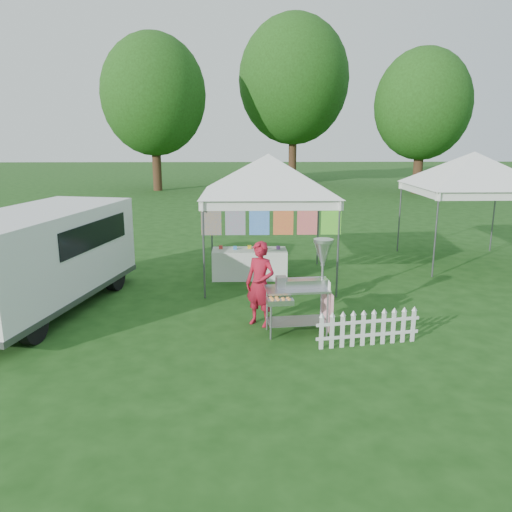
{
  "coord_description": "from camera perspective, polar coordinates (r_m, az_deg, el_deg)",
  "views": [
    {
      "loc": [
        -0.6,
        -8.16,
        3.4
      ],
      "look_at": [
        -0.34,
        1.36,
        1.1
      ],
      "focal_mm": 35.0,
      "sensor_mm": 36.0,
      "label": 1
    }
  ],
  "objects": [
    {
      "name": "canopy_main",
      "position": [
        11.68,
        1.41,
        11.55
      ],
      "size": [
        4.24,
        4.24,
        3.45
      ],
      "color": "#59595E",
      "rests_on": "ground"
    },
    {
      "name": "tree_right",
      "position": [
        32.02,
        18.51,
        16.09
      ],
      "size": [
        5.6,
        5.6,
        8.42
      ],
      "color": "#362513",
      "rests_on": "ground"
    },
    {
      "name": "vendor",
      "position": [
        9.06,
        0.47,
        -3.22
      ],
      "size": [
        0.68,
        0.62,
        1.56
      ],
      "primitive_type": "imported",
      "rotation": [
        0.0,
        0.0,
        -0.56
      ],
      "color": "maroon",
      "rests_on": "ground"
    },
    {
      "name": "tree_left",
      "position": [
        32.7,
        -11.62,
        17.57
      ],
      "size": [
        6.4,
        6.4,
        9.53
      ],
      "color": "#362513",
      "rests_on": "ground"
    },
    {
      "name": "canopy_right",
      "position": [
        14.51,
        23.74,
        10.84
      ],
      "size": [
        4.24,
        4.24,
        3.45
      ],
      "color": "#59595E",
      "rests_on": "ground"
    },
    {
      "name": "picket_fence",
      "position": [
        8.54,
        12.7,
        -8.15
      ],
      "size": [
        1.78,
        0.33,
        0.56
      ],
      "rotation": [
        0.0,
        0.0,
        0.17
      ],
      "color": "silver",
      "rests_on": "ground"
    },
    {
      "name": "display_table",
      "position": [
        12.18,
        -0.75,
        -0.89
      ],
      "size": [
        1.8,
        0.7,
        0.71
      ],
      "primitive_type": "cube",
      "color": "white",
      "rests_on": "ground"
    },
    {
      "name": "ground",
      "position": [
        8.86,
        2.47,
        -8.99
      ],
      "size": [
        120.0,
        120.0,
        0.0
      ],
      "primitive_type": "plane",
      "color": "#183F12",
      "rests_on": "ground"
    },
    {
      "name": "tree_mid",
      "position": [
        36.53,
        4.34,
        19.4
      ],
      "size": [
        7.6,
        7.6,
        11.52
      ],
      "color": "#362513",
      "rests_on": "ground"
    },
    {
      "name": "donut_cart",
      "position": [
        8.66,
        5.91,
        -2.66
      ],
      "size": [
        1.2,
        0.93,
        1.68
      ],
      "rotation": [
        0.0,
        0.0,
        0.1
      ],
      "color": "gray",
      "rests_on": "ground"
    },
    {
      "name": "cargo_van",
      "position": [
        10.74,
        -23.34,
        -0.07
      ],
      "size": [
        2.88,
        5.08,
        1.99
      ],
      "rotation": [
        0.0,
        0.0,
        -0.21
      ],
      "color": "silver",
      "rests_on": "ground"
    }
  ]
}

